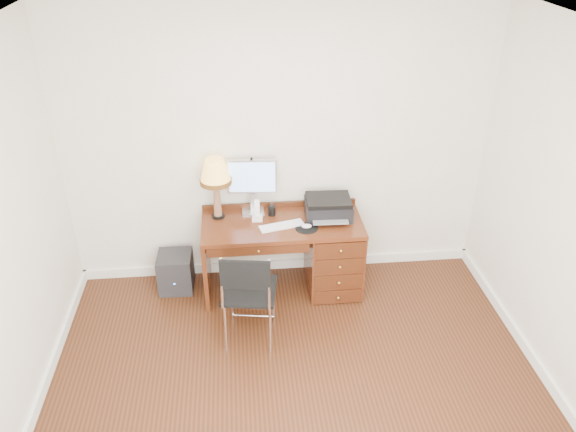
{
  "coord_description": "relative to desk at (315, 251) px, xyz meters",
  "views": [
    {
      "loc": [
        -0.38,
        -3.09,
        3.41
      ],
      "look_at": [
        0.03,
        1.2,
        0.94
      ],
      "focal_mm": 35.0,
      "sensor_mm": 36.0,
      "label": 1
    }
  ],
  "objects": [
    {
      "name": "desk",
      "position": [
        0.0,
        0.0,
        0.0
      ],
      "size": [
        1.5,
        0.67,
        0.75
      ],
      "color": "#5A2713",
      "rests_on": "ground"
    },
    {
      "name": "phone",
      "position": [
        -0.55,
        0.07,
        0.4
      ],
      "size": [
        0.1,
        0.1,
        0.21
      ],
      "rotation": [
        0.0,
        0.0,
        -0.06
      ],
      "color": "white",
      "rests_on": "desk"
    },
    {
      "name": "equipment_box",
      "position": [
        -1.37,
        0.1,
        -0.22
      ],
      "size": [
        0.34,
        0.34,
        0.38
      ],
      "primitive_type": "cube",
      "rotation": [
        0.0,
        0.0,
        -0.03
      ],
      "color": "black",
      "rests_on": "ground"
    },
    {
      "name": "pen_cup",
      "position": [
        -0.41,
        0.15,
        0.38
      ],
      "size": [
        0.07,
        0.07,
        0.09
      ],
      "primitive_type": "cylinder",
      "color": "black",
      "rests_on": "desk"
    },
    {
      "name": "ground",
      "position": [
        -0.32,
        -1.4,
        -0.41
      ],
      "size": [
        4.0,
        4.0,
        0.0
      ],
      "primitive_type": "plane",
      "color": "#34180B",
      "rests_on": "ground"
    },
    {
      "name": "leg_lamp",
      "position": [
        -0.92,
        0.16,
        0.78
      ],
      "size": [
        0.29,
        0.29,
        0.6
      ],
      "color": "black",
      "rests_on": "desk"
    },
    {
      "name": "room_shell",
      "position": [
        -0.32,
        -0.77,
        -0.36
      ],
      "size": [
        4.0,
        4.0,
        4.0
      ],
      "color": "white",
      "rests_on": "ground"
    },
    {
      "name": "printer",
      "position": [
        0.12,
        0.08,
        0.43
      ],
      "size": [
        0.44,
        0.35,
        0.19
      ],
      "rotation": [
        0.0,
        0.0,
        -0.04
      ],
      "color": "black",
      "rests_on": "desk"
    },
    {
      "name": "mouse_pad",
      "position": [
        -0.11,
        -0.13,
        0.35
      ],
      "size": [
        0.21,
        0.21,
        0.04
      ],
      "color": "black",
      "rests_on": "desk"
    },
    {
      "name": "keyboard",
      "position": [
        -0.33,
        -0.08,
        0.35
      ],
      "size": [
        0.43,
        0.22,
        0.02
      ],
      "primitive_type": "cube",
      "rotation": [
        0.0,
        0.0,
        0.25
      ],
      "color": "white",
      "rests_on": "desk"
    },
    {
      "name": "monitor",
      "position": [
        -0.58,
        0.24,
        0.68
      ],
      "size": [
        0.47,
        0.16,
        0.54
      ],
      "rotation": [
        0.0,
        0.0,
        -0.07
      ],
      "color": "silver",
      "rests_on": "desk"
    },
    {
      "name": "chair",
      "position": [
        -0.66,
        -0.75,
        0.16
      ],
      "size": [
        0.51,
        0.51,
        0.94
      ],
      "rotation": [
        0.0,
        0.0,
        -0.15
      ],
      "color": "black",
      "rests_on": "ground"
    }
  ]
}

